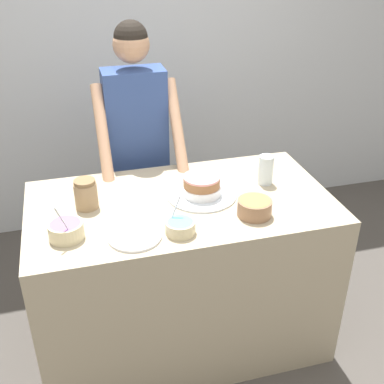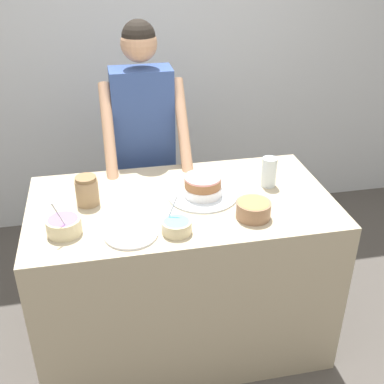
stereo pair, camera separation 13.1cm
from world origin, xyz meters
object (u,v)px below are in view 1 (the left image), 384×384
(frosting_bowl_purple, at_px, (66,230))
(ceramic_plate, at_px, (135,236))
(frosting_bowl_olive, at_px, (255,207))
(frosting_bowl_blue, at_px, (180,226))
(person_baker, at_px, (137,134))
(drinking_glass, at_px, (266,170))
(cake, at_px, (202,188))
(stoneware_jar, at_px, (86,194))

(frosting_bowl_purple, xyz_separation_m, ceramic_plate, (0.29, -0.08, -0.04))
(frosting_bowl_olive, height_order, frosting_bowl_blue, frosting_bowl_blue)
(frosting_bowl_olive, xyz_separation_m, ceramic_plate, (-0.57, -0.04, -0.04))
(person_baker, relative_size, drinking_glass, 10.69)
(cake, bearing_deg, frosting_bowl_blue, -121.81)
(cake, relative_size, frosting_bowl_blue, 2.31)
(ceramic_plate, bearing_deg, stoneware_jar, 119.58)
(frosting_bowl_blue, bearing_deg, ceramic_plate, 175.60)
(ceramic_plate, height_order, stoneware_jar, stoneware_jar)
(ceramic_plate, bearing_deg, frosting_bowl_purple, 165.08)
(frosting_bowl_blue, distance_m, drinking_glass, 0.65)
(ceramic_plate, bearing_deg, frosting_bowl_blue, -4.40)
(drinking_glass, bearing_deg, ceramic_plate, -156.56)
(person_baker, height_order, stoneware_jar, person_baker)
(person_baker, xyz_separation_m, stoneware_jar, (-0.34, -0.56, -0.05))
(frosting_bowl_blue, bearing_deg, cake, 58.19)
(frosting_bowl_purple, height_order, ceramic_plate, frosting_bowl_purple)
(frosting_bowl_blue, xyz_separation_m, stoneware_jar, (-0.38, 0.33, 0.04))
(cake, xyz_separation_m, frosting_bowl_blue, (-0.18, -0.30, -0.01))
(frosting_bowl_olive, height_order, ceramic_plate, frosting_bowl_olive)
(drinking_glass, bearing_deg, frosting_bowl_blue, -148.10)
(frosting_bowl_purple, distance_m, drinking_glass, 1.07)
(cake, relative_size, ceramic_plate, 1.48)
(frosting_bowl_blue, xyz_separation_m, frosting_bowl_purple, (-0.49, 0.09, 0.01))
(frosting_bowl_olive, bearing_deg, person_baker, 116.16)
(frosting_bowl_olive, xyz_separation_m, frosting_bowl_purple, (-0.86, 0.04, -0.00))
(frosting_bowl_olive, bearing_deg, ceramic_plate, -176.27)
(stoneware_jar, bearing_deg, drinking_glass, 0.42)
(frosting_bowl_blue, height_order, ceramic_plate, frosting_bowl_blue)
(ceramic_plate, xyz_separation_m, stoneware_jar, (-0.18, 0.32, 0.07))
(person_baker, xyz_separation_m, drinking_glass, (0.59, -0.55, -0.05))
(drinking_glass, bearing_deg, frosting_bowl_purple, -166.52)
(frosting_bowl_blue, height_order, drinking_glass, drinking_glass)
(cake, relative_size, frosting_bowl_olive, 2.18)
(person_baker, bearing_deg, frosting_bowl_olive, -63.84)
(ceramic_plate, distance_m, stoneware_jar, 0.37)
(frosting_bowl_blue, bearing_deg, person_baker, 92.62)
(frosting_bowl_purple, bearing_deg, frosting_bowl_olive, -2.60)
(frosting_bowl_blue, xyz_separation_m, drinking_glass, (0.55, 0.34, 0.05))
(drinking_glass, distance_m, ceramic_plate, 0.82)
(stoneware_jar, bearing_deg, person_baker, 58.65)
(person_baker, relative_size, frosting_bowl_blue, 10.95)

